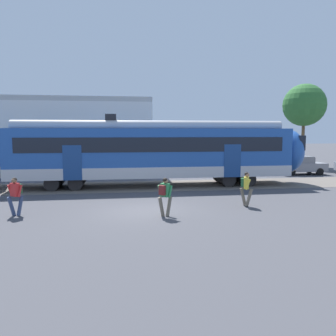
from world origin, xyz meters
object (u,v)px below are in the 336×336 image
Objects in this scene: pedestrian_yellow at (246,186)px; parked_car_grey at (301,165)px; pedestrian_red at (16,193)px; commuter_train at (17,153)px; pedestrian_green at (165,194)px.

parked_car_grey is (9.04, 10.76, -0.21)m from pedestrian_yellow.
pedestrian_red is 1.00× the size of pedestrian_yellow.
commuter_train is 22.83× the size of pedestrian_yellow.
commuter_train is 14.10m from pedestrian_yellow.
commuter_train is at bearing 152.09° from pedestrian_yellow.
pedestrian_red is 0.42× the size of parked_car_grey.
pedestrian_green is at bearing -44.07° from commuter_train.
pedestrian_red is at bearing -177.67° from pedestrian_yellow.
pedestrian_red and pedestrian_yellow have the same top height.
parked_car_grey is at bearing 11.05° from commuter_train.
pedestrian_yellow is at bearing -27.91° from commuter_train.
commuter_train is at bearing 135.93° from pedestrian_green.
pedestrian_red reaches higher than parked_car_grey.
commuter_train reaches higher than pedestrian_green.
pedestrian_red is (2.00, -7.00, -1.26)m from commuter_train.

